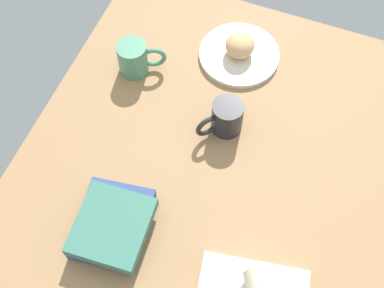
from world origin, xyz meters
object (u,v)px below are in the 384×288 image
(scone_pastry, at_px, (240,45))
(book_stack, at_px, (112,225))
(coffee_mug, at_px, (225,117))
(second_mug, at_px, (134,58))
(round_plate, at_px, (239,55))

(scone_pastry, height_order, book_stack, scone_pastry)
(book_stack, relative_size, coffee_mug, 1.94)
(book_stack, xyz_separation_m, second_mug, (0.43, 0.14, 0.02))
(scone_pastry, bearing_deg, round_plate, -147.84)
(second_mug, bearing_deg, round_plate, -59.96)
(round_plate, relative_size, coffee_mug, 1.97)
(book_stack, distance_m, second_mug, 0.45)
(scone_pastry, xyz_separation_m, coffee_mug, (-0.23, -0.04, 0.00))
(round_plate, relative_size, scone_pastry, 2.67)
(coffee_mug, relative_size, second_mug, 0.90)
(round_plate, height_order, second_mug, second_mug)
(book_stack, xyz_separation_m, coffee_mug, (0.34, -0.14, 0.02))
(round_plate, relative_size, second_mug, 1.78)
(scone_pastry, relative_size, book_stack, 0.38)
(round_plate, distance_m, scone_pastry, 0.04)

